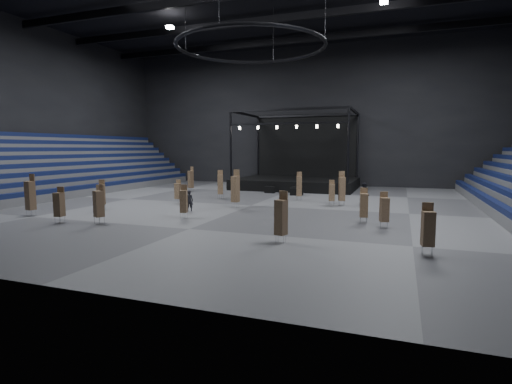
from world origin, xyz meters
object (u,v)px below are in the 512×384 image
(chair_stack_10, at_px, (178,191))
(chair_stack_11, at_px, (184,201))
(chair_stack_4, at_px, (342,188))
(chair_stack_13, at_px, (191,179))
(chair_stack_5, at_px, (101,194))
(chair_stack_15, at_px, (59,204))
(man_center, at_px, (189,201))
(flight_case_right, at_px, (297,191))
(chair_stack_14, at_px, (281,216))
(chair_stack_8, at_px, (332,192))
(chair_stack_9, at_px, (299,186))
(chair_stack_3, at_px, (235,188))
(chair_stack_12, at_px, (384,209))
(crew_member, at_px, (364,194))
(flight_case_left, at_px, (270,190))
(stage, at_px, (298,176))
(flight_case_mid, at_px, (295,192))
(chair_stack_7, at_px, (30,195))
(chair_stack_1, at_px, (99,203))
(chair_stack_2, at_px, (364,205))
(chair_stack_0, at_px, (220,184))
(chair_stack_6, at_px, (428,228))

(chair_stack_10, relative_size, chair_stack_11, 0.89)
(chair_stack_4, xyz_separation_m, chair_stack_13, (-17.45, 5.51, -0.07))
(chair_stack_5, relative_size, chair_stack_15, 1.02)
(chair_stack_15, height_order, man_center, chair_stack_15)
(flight_case_right, relative_size, chair_stack_15, 0.53)
(chair_stack_4, xyz_separation_m, chair_stack_14, (-1.04, -14.49, -0.10))
(chair_stack_8, bearing_deg, chair_stack_14, -104.86)
(chair_stack_9, bearing_deg, chair_stack_3, -134.45)
(chair_stack_12, distance_m, crew_member, 9.76)
(chair_stack_8, bearing_deg, flight_case_left, 123.55)
(chair_stack_10, height_order, chair_stack_11, chair_stack_11)
(stage, bearing_deg, flight_case_left, -102.20)
(flight_case_mid, bearing_deg, chair_stack_4, -46.89)
(chair_stack_7, xyz_separation_m, chair_stack_15, (4.10, -1.38, -0.28))
(chair_stack_7, relative_size, man_center, 1.85)
(chair_stack_1, xyz_separation_m, crew_member, (15.30, 14.22, -0.35))
(flight_case_right, bearing_deg, stage, 103.10)
(chair_stack_8, distance_m, chair_stack_9, 4.08)
(chair_stack_2, xyz_separation_m, chair_stack_7, (-22.64, -5.19, 0.31))
(chair_stack_3, bearing_deg, chair_stack_0, 132.37)
(flight_case_right, xyz_separation_m, chair_stack_3, (-2.54, -10.25, 1.16))
(chair_stack_1, height_order, chair_stack_12, chair_stack_1)
(chair_stack_0, relative_size, chair_stack_8, 1.27)
(flight_case_left, relative_size, chair_stack_14, 0.41)
(chair_stack_15, bearing_deg, chair_stack_10, 72.16)
(flight_case_mid, relative_size, chair_stack_5, 0.47)
(chair_stack_11, distance_m, chair_stack_13, 17.23)
(chair_stack_6, xyz_separation_m, chair_stack_14, (-6.89, -0.00, 0.11))
(flight_case_right, relative_size, chair_stack_6, 0.52)
(stage, xyz_separation_m, flight_case_left, (-1.44, -6.68, -1.09))
(chair_stack_7, bearing_deg, chair_stack_13, 86.33)
(chair_stack_3, bearing_deg, chair_stack_12, -16.23)
(flight_case_right, bearing_deg, chair_stack_3, -103.91)
(chair_stack_10, relative_size, crew_member, 1.06)
(chair_stack_4, height_order, chair_stack_13, chair_stack_4)
(flight_case_right, xyz_separation_m, chair_stack_2, (7.91, -13.76, 0.79))
(chair_stack_8, distance_m, chair_stack_14, 14.38)
(flight_case_left, relative_size, chair_stack_7, 0.36)
(chair_stack_4, height_order, chair_stack_7, chair_stack_7)
(chair_stack_2, height_order, chair_stack_13, chair_stack_13)
(chair_stack_15, bearing_deg, chair_stack_6, -7.24)
(chair_stack_9, bearing_deg, chair_stack_14, -92.04)
(chair_stack_4, bearing_deg, chair_stack_1, -153.71)
(flight_case_mid, bearing_deg, chair_stack_5, -128.91)
(chair_stack_13, bearing_deg, chair_stack_1, -53.44)
(chair_stack_11, bearing_deg, crew_member, 26.95)
(flight_case_left, distance_m, man_center, 14.20)
(chair_stack_10, bearing_deg, chair_stack_13, 109.25)
(chair_stack_11, bearing_deg, chair_stack_13, 101.34)
(chair_stack_2, height_order, chair_stack_8, chair_stack_2)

